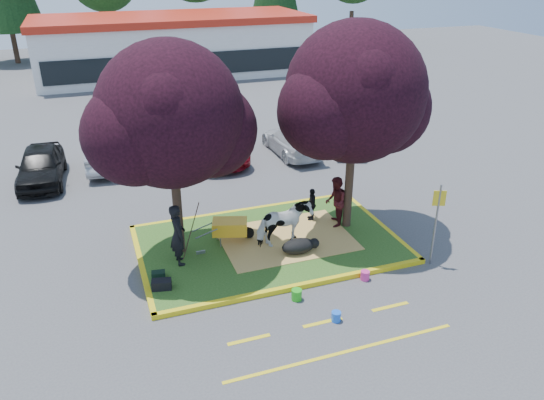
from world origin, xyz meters
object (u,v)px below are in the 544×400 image
object	(u,v)px
bucket_pink	(365,275)
cow	(284,224)
handler	(178,235)
sign_post	(437,216)
car_silver	(108,149)
bucket_green	(297,295)
bucket_blue	(336,316)
wheelbarrow	(230,227)
calf	(298,246)
car_black	(41,165)

from	to	relation	value
bucket_pink	cow	bearing A→B (deg)	122.72
handler	bucket_pink	world-z (taller)	handler
sign_post	car_silver	world-z (taller)	sign_post
bucket_green	car_silver	world-z (taller)	car_silver
bucket_green	bucket_blue	bearing A→B (deg)	-63.05
wheelbarrow	calf	bearing A→B (deg)	-20.32
car_black	bucket_green	bearing A→B (deg)	-55.18
sign_post	bucket_pink	world-z (taller)	sign_post
calf	wheelbarrow	xyz separation A→B (m)	(-1.79, 1.42, 0.28)
handler	car_black	distance (m)	9.42
car_black	wheelbarrow	bearing A→B (deg)	-48.96
cow	car_silver	xyz separation A→B (m)	(-4.73, 9.59, -0.13)
wheelbarrow	car_silver	xyz separation A→B (m)	(-3.18, 8.81, 0.09)
bucket_green	calf	bearing A→B (deg)	66.69
handler	calf	bearing A→B (deg)	-104.34
wheelbarrow	sign_post	distance (m)	6.38
wheelbarrow	car_black	distance (m)	9.73
calf	sign_post	size ratio (longest dim) A/B	0.41
sign_post	car_silver	distance (m)	14.78
handler	bucket_pink	xyz separation A→B (m)	(4.95, -2.52, -0.97)
wheelbarrow	bucket_blue	size ratio (longest dim) A/B	7.33
sign_post	bucket_green	world-z (taller)	sign_post
wheelbarrow	bucket_green	distance (m)	3.65
handler	car_silver	world-z (taller)	handler
car_black	bucket_pink	bearing A→B (deg)	-46.92
wheelbarrow	bucket_green	bearing A→B (deg)	-57.67
bucket_pink	car_black	xyz separation A→B (m)	(-9.08, 10.98, 0.59)
handler	car_silver	bearing A→B (deg)	4.47
wheelbarrow	bucket_pink	distance (m)	4.56
cow	calf	bearing A→B (deg)	-167.60
wheelbarrow	car_black	size ratio (longest dim) A/B	0.46
handler	bucket_green	world-z (taller)	handler
cow	sign_post	world-z (taller)	sign_post
bucket_pink	bucket_blue	world-z (taller)	bucket_pink
sign_post	calf	bearing A→B (deg)	176.16
bucket_green	bucket_blue	distance (m)	1.36
car_silver	bucket_blue	bearing A→B (deg)	115.75
cow	bucket_pink	distance (m)	3.03
sign_post	car_silver	size ratio (longest dim) A/B	0.57
wheelbarrow	car_black	xyz separation A→B (m)	(-5.93, 7.72, 0.07)
wheelbarrow	car_silver	world-z (taller)	car_silver
cow	bucket_pink	bearing A→B (deg)	-155.62
bucket_pink	calf	bearing A→B (deg)	126.23
bucket_green	car_black	xyz separation A→B (m)	(-6.83, 11.22, 0.58)
calf	handler	world-z (taller)	handler
cow	sign_post	bearing A→B (deg)	-129.66
handler	bucket_pink	distance (m)	5.63
bucket_green	bucket_blue	world-z (taller)	bucket_green
wheelbarrow	bucket_blue	xyz separation A→B (m)	(1.51, -4.71, -0.53)
handler	bucket_pink	size ratio (longest dim) A/B	6.82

